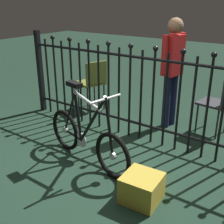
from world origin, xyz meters
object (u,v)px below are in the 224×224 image
at_px(chair_olive, 93,80).
at_px(display_crate, 142,188).
at_px(person_visitor, 172,65).
at_px(bicycle, 87,137).
at_px(chair_charcoal, 220,100).

height_order(chair_olive, display_crate, chair_olive).
bearing_deg(display_crate, person_visitor, 106.93).
height_order(bicycle, chair_olive, bicycle).
distance_m(chair_charcoal, display_crate, 1.88).
distance_m(bicycle, chair_olive, 1.68).
relative_size(bicycle, person_visitor, 0.88).
height_order(bicycle, display_crate, bicycle).
distance_m(chair_olive, display_crate, 2.46).
relative_size(chair_charcoal, person_visitor, 0.55).
xyz_separation_m(bicycle, chair_charcoal, (1.00, 1.60, 0.19)).
distance_m(bicycle, person_visitor, 1.64).
bearing_deg(chair_charcoal, person_visitor, -171.17).
xyz_separation_m(chair_olive, chair_charcoal, (1.98, 0.25, -0.01)).
distance_m(bicycle, display_crate, 0.91).
relative_size(bicycle, chair_charcoal, 1.61).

